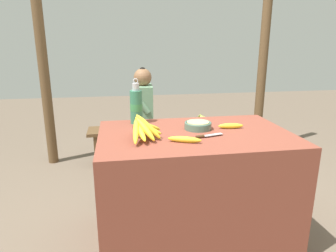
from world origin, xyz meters
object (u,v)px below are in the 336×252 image
(loose_banana_side, at_px, (231,126))
(support_post_far, at_px, (264,50))
(banana_bunch_green, at_px, (203,120))
(support_post_near, at_px, (42,52))
(water_bottle, at_px, (136,106))
(wooden_bench, at_px, (162,132))
(banana_bunch_ripe, at_px, (143,127))
(serving_bowl, at_px, (198,125))
(knife, at_px, (206,136))
(seated_vendor, at_px, (139,110))
(loose_banana_front, at_px, (185,139))

(loose_banana_side, relative_size, support_post_far, 0.07)
(loose_banana_side, bearing_deg, banana_bunch_green, 81.34)
(banana_bunch_green, height_order, support_post_near, support_post_near)
(water_bottle, xyz_separation_m, banana_bunch_green, (0.85, 1.14, -0.43))
(wooden_bench, height_order, support_post_far, support_post_far)
(banana_bunch_ripe, relative_size, support_post_near, 0.14)
(serving_bowl, xyz_separation_m, support_post_near, (-1.32, 1.53, 0.45))
(banana_bunch_ripe, bearing_deg, serving_bowl, 20.74)
(knife, bearing_deg, loose_banana_side, 21.10)
(banana_bunch_ripe, height_order, seated_vendor, seated_vendor)
(water_bottle, height_order, support_post_near, support_post_near)
(seated_vendor, relative_size, support_post_far, 0.44)
(banana_bunch_ripe, bearing_deg, seated_vendor, 86.89)
(water_bottle, height_order, banana_bunch_green, water_bottle)
(seated_vendor, bearing_deg, banana_bunch_green, -174.61)
(loose_banana_front, xyz_separation_m, wooden_bench, (0.10, 1.63, -0.45))
(banana_bunch_ripe, relative_size, banana_bunch_green, 1.03)
(loose_banana_front, distance_m, support_post_near, 2.19)
(loose_banana_front, bearing_deg, wooden_bench, 86.51)
(loose_banana_side, distance_m, seated_vendor, 1.47)
(banana_bunch_green, xyz_separation_m, support_post_near, (-1.76, 0.17, 0.78))
(water_bottle, height_order, knife, water_bottle)
(water_bottle, relative_size, support_post_near, 0.13)
(water_bottle, bearing_deg, wooden_bench, 72.80)
(knife, bearing_deg, serving_bowl, 74.71)
(serving_bowl, bearing_deg, support_post_near, 130.69)
(serving_bowl, distance_m, seated_vendor, 1.38)
(loose_banana_side, relative_size, seated_vendor, 0.16)
(loose_banana_side, bearing_deg, support_post_near, 134.76)
(serving_bowl, relative_size, support_post_far, 0.07)
(banana_bunch_ripe, distance_m, serving_bowl, 0.42)
(banana_bunch_green, bearing_deg, loose_banana_front, -109.95)
(water_bottle, xyz_separation_m, loose_banana_front, (0.25, -0.49, -0.11))
(loose_banana_side, relative_size, banana_bunch_green, 0.54)
(loose_banana_front, xyz_separation_m, knife, (0.15, 0.07, -0.01))
(loose_banana_side, xyz_separation_m, knife, (-0.23, -0.17, -0.01))
(wooden_bench, xyz_separation_m, banana_bunch_green, (0.49, 0.00, 0.13))
(water_bottle, relative_size, wooden_bench, 0.20)
(serving_bowl, height_order, water_bottle, water_bottle)
(serving_bowl, distance_m, wooden_bench, 1.44)
(loose_banana_front, relative_size, knife, 1.09)
(support_post_near, bearing_deg, support_post_far, 0.00)
(loose_banana_front, xyz_separation_m, loose_banana_side, (0.38, 0.24, 0.00))
(support_post_far, bearing_deg, support_post_near, 180.00)
(knife, distance_m, seated_vendor, 1.57)
(banana_bunch_ripe, relative_size, loose_banana_side, 1.92)
(banana_bunch_ripe, distance_m, water_bottle, 0.38)
(wooden_bench, bearing_deg, support_post_near, 172.46)
(serving_bowl, relative_size, seated_vendor, 0.17)
(banana_bunch_ripe, bearing_deg, loose_banana_front, -26.67)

